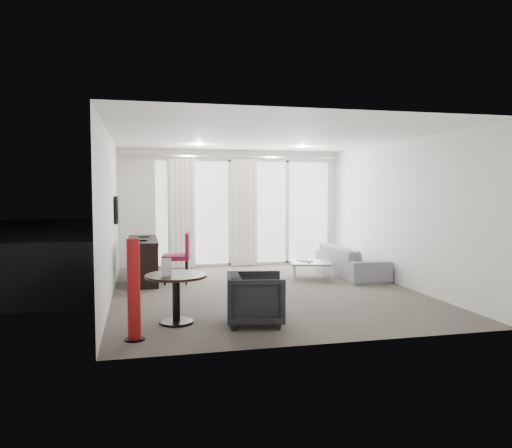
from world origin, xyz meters
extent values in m
cube|color=#4F4941|center=(0.00, 0.00, 0.00)|extent=(5.00, 6.00, 0.00)
cube|color=white|center=(0.00, 0.00, 2.60)|extent=(5.00, 6.00, 0.00)
cube|color=silver|center=(-2.50, 0.00, 1.30)|extent=(0.00, 6.00, 2.60)
cube|color=silver|center=(2.50, 0.00, 1.30)|extent=(0.00, 6.00, 2.60)
cube|color=silver|center=(0.00, -3.00, 1.30)|extent=(5.00, 0.00, 2.60)
cylinder|color=#FFE0B2|center=(-0.90, 1.60, 2.59)|extent=(0.12, 0.12, 0.02)
cylinder|color=#FFE0B2|center=(1.20, 1.60, 2.59)|extent=(0.12, 0.12, 0.02)
cylinder|color=maroon|center=(-2.13, -2.36, 0.58)|extent=(0.29, 0.29, 1.17)
imported|color=black|center=(-0.62, -2.03, 0.33)|extent=(0.84, 0.82, 0.66)
imported|color=gray|center=(2.07, 1.06, 0.29)|extent=(0.78, 2.00, 0.58)
cube|color=#4D4D50|center=(0.30, 4.50, -0.06)|extent=(5.60, 3.00, 0.12)
camera|label=1|loc=(-2.05, -8.14, 1.73)|focal=35.00mm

